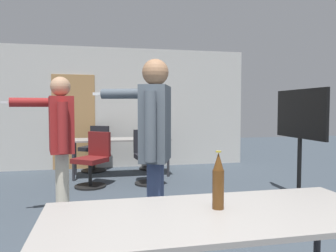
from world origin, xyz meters
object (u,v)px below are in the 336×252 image
at_px(office_chair_far_left, 93,161).
at_px(office_chair_mid_tucked, 151,149).
at_px(beer_bottle, 218,182).
at_px(tv_screen, 300,131).
at_px(person_right_polo, 154,136).
at_px(person_center_tall, 60,135).
at_px(office_chair_far_right, 95,150).
at_px(office_chair_near_pushed, 148,158).

height_order(office_chair_far_left, office_chair_mid_tucked, office_chair_mid_tucked).
relative_size(office_chair_far_left, beer_bottle, 2.63).
height_order(tv_screen, office_chair_far_left, tv_screen).
height_order(person_right_polo, person_center_tall, person_right_polo).
xyz_separation_m(person_right_polo, beer_bottle, (0.20, -1.08, -0.18)).
height_order(tv_screen, office_chair_far_right, tv_screen).
height_order(person_center_tall, office_chair_far_right, person_center_tall).
bearing_deg(beer_bottle, office_chair_far_right, 98.09).
xyz_separation_m(tv_screen, office_chair_far_left, (-2.93, 1.48, -0.58)).
xyz_separation_m(person_right_polo, office_chair_far_right, (-0.54, 4.15, -0.63)).
relative_size(office_chair_mid_tucked, beer_bottle, 2.68).
distance_m(person_right_polo, office_chair_mid_tucked, 4.26).
relative_size(person_right_polo, office_chair_far_left, 1.93).
xyz_separation_m(office_chair_mid_tucked, beer_bottle, (-0.45, -5.24, 0.46)).
distance_m(tv_screen, office_chair_mid_tucked, 3.40).
distance_m(office_chair_far_left, office_chair_far_right, 1.40).
height_order(person_right_polo, office_chair_near_pushed, person_right_polo).
height_order(office_chair_mid_tucked, office_chair_far_right, office_chair_far_right).
bearing_deg(person_right_polo, office_chair_mid_tucked, 10.85).
bearing_deg(office_chair_mid_tucked, office_chair_far_left, 55.87).
bearing_deg(office_chair_near_pushed, tv_screen, 135.79).
bearing_deg(office_chair_mid_tucked, tv_screen, 127.69).
xyz_separation_m(person_center_tall, office_chair_far_right, (0.38, 3.10, -0.57)).
bearing_deg(office_chair_mid_tucked, office_chair_near_pushed, 85.98).
xyz_separation_m(office_chair_near_pushed, beer_bottle, (-0.18, -3.86, 0.45)).
bearing_deg(office_chair_near_pushed, office_chair_far_left, -5.68).
distance_m(person_center_tall, office_chair_mid_tucked, 3.53).
distance_m(person_right_polo, office_chair_far_right, 4.23).
distance_m(person_center_tall, office_chair_far_right, 3.17).
bearing_deg(beer_bottle, office_chair_near_pushed, 87.36).
relative_size(office_chair_far_left, office_chair_far_right, 0.97).
relative_size(person_center_tall, office_chair_near_pushed, 1.80).
distance_m(person_right_polo, office_chair_near_pushed, 2.87).
distance_m(tv_screen, office_chair_near_pushed, 2.54).
height_order(person_right_polo, office_chair_far_right, person_right_polo).
bearing_deg(person_center_tall, beer_bottle, -161.70).
height_order(person_right_polo, office_chair_far_left, person_right_polo).
relative_size(tv_screen, office_chair_mid_tucked, 1.71).
bearing_deg(office_chair_mid_tucked, person_center_tall, 70.20).
bearing_deg(tv_screen, person_right_polo, -61.56).
distance_m(tv_screen, office_chair_far_left, 3.33).
relative_size(person_right_polo, office_chair_mid_tucked, 1.90).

